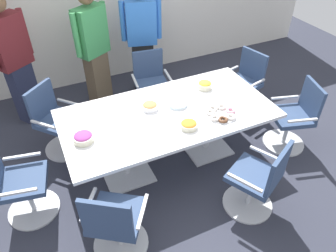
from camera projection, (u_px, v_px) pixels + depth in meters
ground_plane at (168, 160)px, 4.09m from camera, size 10.00×10.00×0.01m
conference_table at (168, 121)px, 3.69m from camera, size 2.40×1.20×0.75m
office_chair_0 at (294, 119)px, 4.08m from camera, size 0.67×0.67×0.91m
office_chair_1 at (243, 86)px, 4.70m from camera, size 0.66×0.66×0.91m
office_chair_2 at (151, 87)px, 4.68m from camera, size 0.61×0.61×0.91m
office_chair_3 at (57, 123)px, 4.01m from camera, size 0.76×0.76×0.91m
office_chair_4 at (19, 186)px, 3.22m from camera, size 0.63×0.63×0.91m
office_chair_5 at (116, 224)px, 2.87m from camera, size 0.75×0.75×0.91m
office_chair_6 at (258, 182)px, 3.26m from camera, size 0.73×0.73×0.91m
person_standing_0 at (15, 60)px, 4.21m from camera, size 0.55×0.43×1.79m
person_standing_1 at (94, 48)px, 4.51m from camera, size 0.57×0.41×1.76m
person_standing_2 at (142, 38)px, 4.85m from camera, size 0.61×0.33×1.71m
snack_bowl_chips_yellow at (205, 85)px, 3.97m from camera, size 0.18×0.18×0.11m
snack_bowl_cookies at (150, 106)px, 3.63m from camera, size 0.18×0.18×0.09m
snack_bowl_chips_orange at (189, 125)px, 3.37m from camera, size 0.19×0.19×0.08m
snack_bowl_candy_mix at (83, 137)px, 3.20m from camera, size 0.21×0.21×0.10m
donut_platter at (221, 114)px, 3.56m from camera, size 0.34×0.34×0.04m
plate_stack at (177, 104)px, 3.71m from camera, size 0.23×0.23×0.04m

